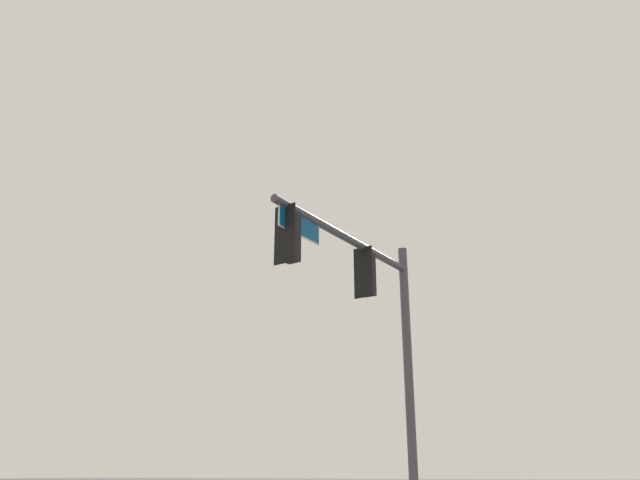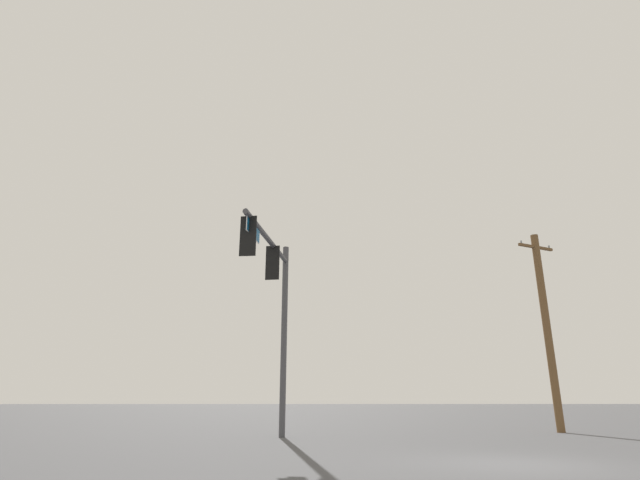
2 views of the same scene
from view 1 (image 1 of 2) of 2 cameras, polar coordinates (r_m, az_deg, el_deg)
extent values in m
cylinder|color=#47474C|center=(16.93, 8.13, -12.79)|extent=(0.24, 0.24, 7.46)
cylinder|color=#47474C|center=(15.21, 2.59, 0.11)|extent=(5.79, 1.08, 0.18)
cube|color=black|center=(15.54, 3.97, -2.94)|extent=(0.11, 0.52, 1.30)
cube|color=black|center=(15.70, 4.32, -3.11)|extent=(0.41, 0.37, 1.10)
cylinder|color=black|center=(15.89, 4.26, -1.01)|extent=(0.04, 0.04, 0.12)
cylinder|color=#340503|center=(15.97, 4.65, -2.16)|extent=(0.06, 0.22, 0.22)
cylinder|color=#392D05|center=(15.87, 4.69, -3.29)|extent=(0.06, 0.22, 0.22)
cylinder|color=green|center=(15.77, 4.72, -4.43)|extent=(0.06, 0.22, 0.22)
cube|color=black|center=(13.03, -3.25, 0.58)|extent=(0.11, 0.52, 1.30)
cube|color=black|center=(13.17, -2.75, 0.34)|extent=(0.41, 0.37, 1.10)
cylinder|color=black|center=(13.40, -2.70, 2.77)|extent=(0.04, 0.04, 0.12)
cylinder|color=#340503|center=(13.44, -2.21, 1.40)|extent=(0.06, 0.22, 0.22)
cylinder|color=#392D05|center=(13.32, -2.23, 0.08)|extent=(0.06, 0.22, 0.22)
cylinder|color=green|center=(13.21, -2.25, -1.26)|extent=(0.06, 0.22, 0.22)
cube|color=#0A4C7F|center=(13.55, -1.89, 1.34)|extent=(1.41, 0.26, 0.43)
cube|color=white|center=(13.55, -1.89, 1.34)|extent=(1.47, 0.25, 0.49)
camera|label=2|loc=(5.55, -110.99, 5.75)|focal=28.00mm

